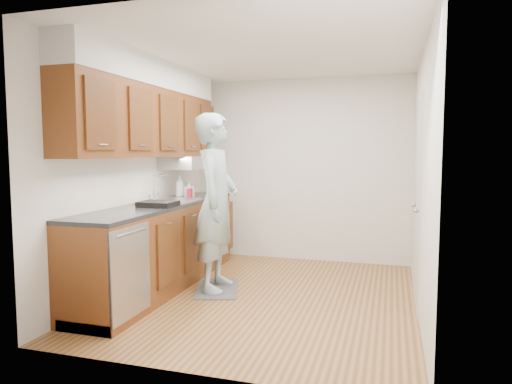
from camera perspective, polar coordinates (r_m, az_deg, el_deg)
floor at (r=4.89m, az=1.18°, el=-12.92°), size 3.50×3.50×0.00m
ceiling at (r=4.75m, az=1.24°, el=17.10°), size 3.50×3.50×0.00m
wall_left at (r=5.26m, az=-14.77°, el=2.08°), size 0.02×3.50×2.50m
wall_right at (r=4.50m, az=19.97°, el=1.46°), size 0.02×3.50×2.50m
wall_back at (r=6.36m, az=5.41°, el=2.72°), size 3.00×0.02×2.50m
counter at (r=5.20m, az=-11.74°, el=-6.35°), size 0.64×2.80×1.30m
upper_cabinets at (r=5.22m, az=-13.08°, el=9.77°), size 0.47×2.80×1.21m
closet_door at (r=4.81m, az=19.54°, el=-1.00°), size 0.02×1.22×2.05m
floor_mat at (r=5.14m, az=-4.87°, el=-11.95°), size 0.64×0.84×0.01m
person at (r=4.93m, az=-4.97°, el=0.21°), size 0.58×0.81×2.16m
soap_bottle_a at (r=5.74m, az=-9.48°, el=0.72°), size 0.15×0.15×0.28m
soap_bottle_b at (r=5.69m, az=-8.36°, el=0.32°), size 0.12×0.12×0.21m
soda_can at (r=5.51m, az=-8.28°, el=-0.24°), size 0.09×0.09×0.13m
steel_can at (r=5.61m, az=-8.57°, el=-0.26°), size 0.08×0.08×0.11m
dish_rack at (r=4.83m, az=-12.13°, el=-1.47°), size 0.36×0.30×0.06m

